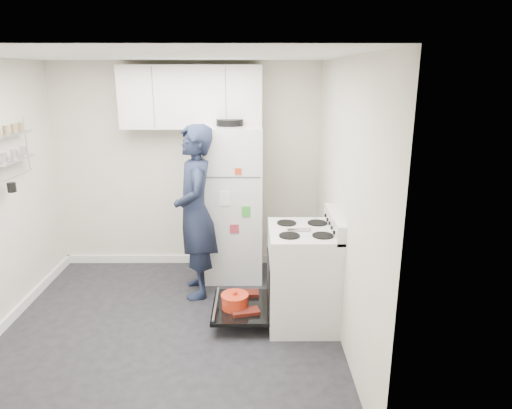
{
  "coord_description": "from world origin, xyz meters",
  "views": [
    {
      "loc": [
        0.8,
        -3.89,
        2.37
      ],
      "look_at": [
        0.83,
        0.65,
        1.05
      ],
      "focal_mm": 32.0,
      "sensor_mm": 36.0,
      "label": 1
    }
  ],
  "objects_px": {
    "open_oven_door": "(239,304)",
    "electric_range": "(301,277)",
    "refrigerator": "(231,202)",
    "person": "(195,212)"
  },
  "relations": [
    {
      "from": "open_oven_door",
      "to": "electric_range",
      "type": "bearing_deg",
      "value": 1.32
    },
    {
      "from": "refrigerator",
      "to": "person",
      "type": "bearing_deg",
      "value": -125.98
    },
    {
      "from": "open_oven_door",
      "to": "person",
      "type": "height_order",
      "value": "person"
    },
    {
      "from": "electric_range",
      "to": "refrigerator",
      "type": "bearing_deg",
      "value": 123.35
    },
    {
      "from": "electric_range",
      "to": "person",
      "type": "height_order",
      "value": "person"
    },
    {
      "from": "person",
      "to": "refrigerator",
      "type": "bearing_deg",
      "value": 133.81
    },
    {
      "from": "electric_range",
      "to": "open_oven_door",
      "type": "bearing_deg",
      "value": -178.68
    },
    {
      "from": "electric_range",
      "to": "refrigerator",
      "type": "height_order",
      "value": "refrigerator"
    },
    {
      "from": "open_oven_door",
      "to": "refrigerator",
      "type": "xyz_separation_m",
      "value": [
        -0.12,
        1.11,
        0.72
      ]
    },
    {
      "from": "open_oven_door",
      "to": "person",
      "type": "xyz_separation_m",
      "value": [
        -0.47,
        0.62,
        0.75
      ]
    }
  ]
}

